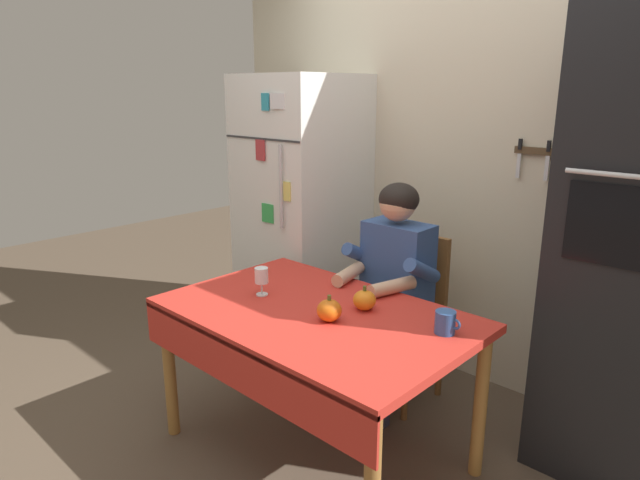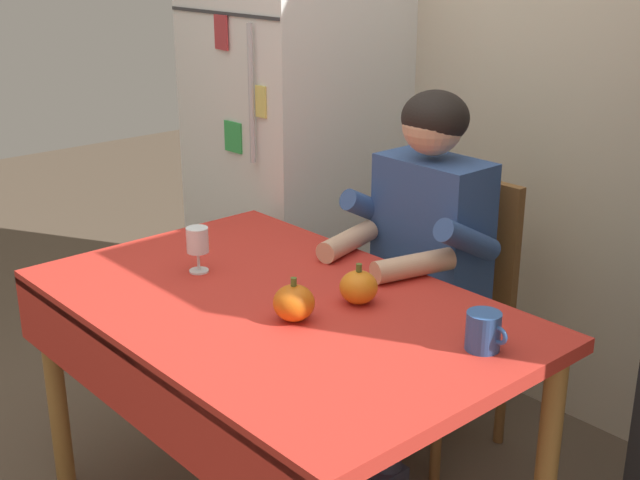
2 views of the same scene
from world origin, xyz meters
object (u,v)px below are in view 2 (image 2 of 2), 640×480
Objects in this scene: seated_person at (417,252)px; coffee_mug at (484,331)px; wine_glass at (198,242)px; dining_table at (272,331)px; refrigerator at (295,139)px; chair_behind_person at (452,301)px; pumpkin_large at (294,303)px; pumpkin_medium at (359,287)px.

coffee_mug is (0.57, -0.39, 0.05)m from seated_person.
wine_glass reaches higher than coffee_mug.
dining_table is 0.61m from coffee_mug.
wine_glass is (0.62, -0.90, -0.07)m from refrigerator.
refrigerator reaches higher than chair_behind_person.
dining_table is at bearing -42.91° from refrigerator.
chair_behind_person is 0.86m from coffee_mug.
seated_person is 10.54× the size of pumpkin_large.
wine_glass is (-0.33, -0.02, 0.18)m from dining_table.
chair_behind_person reaches higher than pumpkin_large.
coffee_mug is at bearing -23.97° from refrigerator.
pumpkin_medium is (1.10, -0.70, -0.11)m from refrigerator.
dining_table is (0.95, -0.88, -0.24)m from refrigerator.
dining_table is 0.37m from wine_glass.
coffee_mug is at bearing -45.47° from chair_behind_person.
wine_glass is at bearing -110.95° from chair_behind_person.
refrigerator is 1.94× the size of chair_behind_person.
dining_table is 0.81m from chair_behind_person.
refrigerator is 1.29× the size of dining_table.
wine_glass is 1.22× the size of pumpkin_medium.
chair_behind_person is at bearing 105.46° from pumpkin_medium.
chair_behind_person is at bearing -5.53° from refrigerator.
chair_behind_person is (-0.02, 0.79, -0.14)m from dining_table.
refrigerator is 15.97× the size of coffee_mug.
pumpkin_large reaches higher than dining_table.
wine_glass is 0.52m from pumpkin_medium.
pumpkin_medium is (0.48, 0.20, -0.05)m from wine_glass.
coffee_mug is (1.50, -0.67, -0.11)m from refrigerator.
refrigerator is 1.40m from pumpkin_large.
seated_person reaches higher than pumpkin_large.
dining_table is 12.32× the size of pumpkin_medium.
dining_table is 0.27m from pumpkin_medium.
chair_behind_person is at bearing 91.14° from dining_table.
chair_behind_person is (0.93, -0.09, -0.39)m from refrigerator.
pumpkin_medium is (0.15, 0.18, 0.13)m from dining_table.
wine_glass is at bearing 179.62° from pumpkin_large.
coffee_mug is 0.99× the size of pumpkin_medium.
chair_behind_person is 0.92m from wine_glass.
dining_table is at bearing -88.86° from chair_behind_person.
seated_person is (-0.02, 0.60, 0.08)m from dining_table.
pumpkin_medium is at bearing 50.10° from dining_table.
chair_behind_person reaches higher than coffee_mug.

